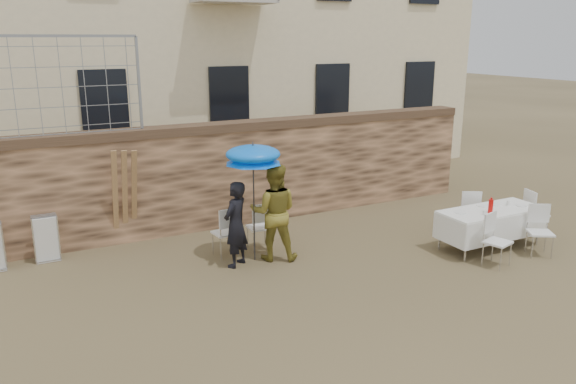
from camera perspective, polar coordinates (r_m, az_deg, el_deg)
name	(u,v)px	position (r m, az deg, el deg)	size (l,w,h in m)	color
ground	(333,327)	(8.23, 4.64, -13.48)	(80.00, 80.00, 0.00)	brown
stone_wall	(212,177)	(12.09, -7.77, 1.54)	(13.00, 0.50, 2.20)	brown
chain_link_fence	(50,88)	(11.16, -23.03, 9.74)	(3.20, 0.06, 1.80)	gray
man_suit	(236,224)	(9.98, -5.33, -3.30)	(0.57, 0.37, 1.56)	black
woman_dress	(274,212)	(10.22, -1.45, -2.04)	(0.88, 0.68, 1.81)	gold
umbrella	(253,158)	(9.91, -3.56, 3.48)	(1.01, 1.01, 2.04)	#3F3F44
couple_chair_left	(225,231)	(10.56, -6.41, -3.98)	(0.48, 0.48, 0.96)	white
couple_chair_right	(259,226)	(10.81, -2.94, -3.44)	(0.48, 0.48, 0.96)	white
banquet_table	(491,211)	(11.52, 19.97, -1.87)	(2.10, 0.85, 0.78)	white
soda_bottle	(491,206)	(11.23, 19.90, -1.37)	(0.09, 0.09, 0.26)	red
table_chair_front_left	(498,241)	(10.69, 20.54, -4.66)	(0.48, 0.48, 0.96)	white
table_chair_front_right	(541,231)	(11.50, 24.27, -3.66)	(0.48, 0.48, 0.96)	white
table_chair_back	(468,211)	(12.26, 17.80, -1.89)	(0.48, 0.48, 0.96)	white
table_chair_side	(536,212)	(12.68, 23.88, -1.92)	(0.48, 0.48, 0.96)	white
chair_stack_right	(46,237)	(11.20, -23.40, -4.17)	(0.46, 0.32, 0.92)	white
wood_planks	(131,196)	(11.29, -15.64, -0.42)	(0.70, 0.20, 2.00)	#A37749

